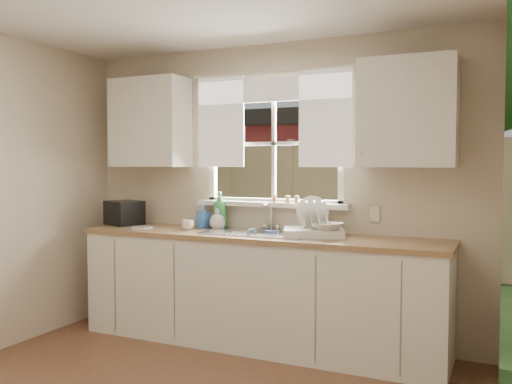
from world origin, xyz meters
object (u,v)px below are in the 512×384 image
at_px(black_appliance, 124,213).
at_px(soap_bottle_a, 220,210).
at_px(dish_rack, 314,227).
at_px(cup, 187,225).

bearing_deg(black_appliance, soap_bottle_a, 27.40).
xyz_separation_m(dish_rack, black_appliance, (-1.86, 0.02, 0.04)).
bearing_deg(dish_rack, cup, -175.95).
bearing_deg(cup, soap_bottle_a, 47.70).
xyz_separation_m(cup, black_appliance, (-0.75, 0.10, 0.07)).
bearing_deg(black_appliance, cup, 11.80).
distance_m(dish_rack, soap_bottle_a, 0.93).
height_order(soap_bottle_a, black_appliance, soap_bottle_a).
relative_size(cup, black_appliance, 0.35).
distance_m(soap_bottle_a, black_appliance, 0.95).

